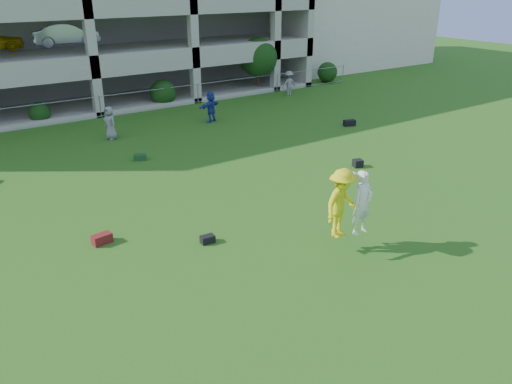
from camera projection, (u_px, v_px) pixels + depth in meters
ground at (345, 273)px, 12.90m from camera, size 100.00×100.00×0.00m
stucco_building at (317, 3)px, 44.09m from camera, size 16.00×14.00×10.00m
bystander_c at (110, 123)px, 23.36m from camera, size 0.68×0.86×1.55m
bystander_d at (211, 107)px, 26.18m from camera, size 1.54×0.96×1.59m
bystander_f at (289, 83)px, 32.08m from camera, size 1.06×0.68×1.56m
bag_red_a at (102, 239)px, 14.29m from camera, size 0.58×0.37×0.28m
bag_black_b at (208, 239)px, 14.33m from camera, size 0.42×0.28×0.22m
crate_d at (358, 163)px, 20.09m from camera, size 0.44×0.44×0.30m
bag_black_e at (349, 123)px, 25.69m from camera, size 0.66×0.45×0.30m
bag_green_g at (140, 157)px, 20.85m from camera, size 0.58×0.49×0.25m
frisbee_contest at (346, 203)px, 13.43m from camera, size 1.76×1.05×2.02m
fence at (100, 106)px, 27.03m from camera, size 36.06×0.06×1.20m
shrub_row at (171, 79)px, 29.60m from camera, size 34.38×2.52×3.50m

